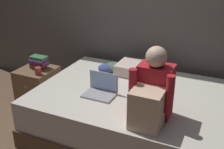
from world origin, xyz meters
name	(u,v)px	position (x,y,z in m)	size (l,w,h in m)	color
ground_plane	(102,143)	(0.00, 0.00, 0.00)	(8.00, 8.00, 0.00)	brown
bed	(130,113)	(0.20, 0.30, 0.26)	(2.00, 1.50, 0.53)	brown
nightstand	(38,88)	(-1.10, 0.36, 0.27)	(0.44, 0.46, 0.53)	brown
person_sitting	(152,94)	(0.55, -0.13, 0.78)	(0.39, 0.44, 0.66)	#B21E28
laptop	(101,89)	(-0.06, 0.11, 0.59)	(0.32, 0.23, 0.22)	#9EA0A5
pillow	(141,70)	(0.15, 0.75, 0.60)	(0.56, 0.36, 0.13)	beige
book_stack	(39,62)	(-1.09, 0.41, 0.62)	(0.22, 0.16, 0.16)	#387042
mug	(38,71)	(-0.97, 0.24, 0.58)	(0.08, 0.08, 0.09)	#933833
clothes_pile	(110,68)	(-0.21, 0.67, 0.59)	(0.29, 0.23, 0.13)	#4C6B56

